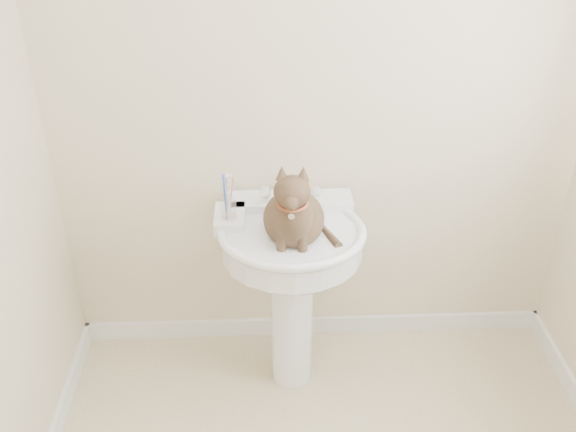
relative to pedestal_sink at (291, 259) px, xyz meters
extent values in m
cube|color=white|center=(0.12, 0.28, -0.60)|extent=(2.20, 0.02, 0.09)
cylinder|color=white|center=(0.00, -0.01, -0.33)|extent=(0.18, 0.18, 0.63)
cylinder|color=white|center=(0.00, -0.01, 0.08)|extent=(0.55, 0.55, 0.12)
ellipsoid|color=white|center=(0.00, -0.01, 0.02)|extent=(0.51, 0.44, 0.20)
torus|color=white|center=(0.00, -0.01, 0.13)|extent=(0.58, 0.58, 0.04)
cube|color=white|center=(0.00, 0.19, 0.15)|extent=(0.52, 0.14, 0.06)
cube|color=white|center=(-0.24, 0.08, 0.15)|extent=(0.12, 0.18, 0.06)
cylinder|color=silver|center=(0.00, 0.15, 0.20)|extent=(0.05, 0.05, 0.05)
cylinder|color=silver|center=(0.00, 0.10, 0.23)|extent=(0.04, 0.04, 0.14)
sphere|color=white|center=(-0.11, 0.17, 0.22)|extent=(0.06, 0.06, 0.06)
sphere|color=white|center=(0.11, 0.17, 0.22)|extent=(0.06, 0.06, 0.06)
cube|color=gold|center=(0.05, 0.23, 0.19)|extent=(0.10, 0.07, 0.03)
cylinder|color=silver|center=(-0.24, 0.04, 0.18)|extent=(0.07, 0.07, 0.01)
cylinder|color=white|center=(-0.24, 0.04, 0.23)|extent=(0.06, 0.06, 0.09)
cylinder|color=blue|center=(-0.25, 0.04, 0.28)|extent=(0.01, 0.01, 0.17)
cylinder|color=white|center=(-0.24, 0.04, 0.28)|extent=(0.01, 0.01, 0.17)
cylinder|color=pink|center=(-0.23, 0.04, 0.28)|extent=(0.01, 0.01, 0.17)
ellipsoid|color=brown|center=(0.01, -0.02, 0.20)|extent=(0.23, 0.27, 0.21)
ellipsoid|color=brown|center=(0.01, -0.11, 0.27)|extent=(0.15, 0.14, 0.19)
ellipsoid|color=brown|center=(0.01, -0.15, 0.39)|extent=(0.13, 0.12, 0.12)
cone|color=brown|center=(-0.03, -0.13, 0.46)|extent=(0.05, 0.05, 0.05)
cone|color=brown|center=(0.04, -0.13, 0.46)|extent=(0.05, 0.05, 0.05)
cylinder|color=brown|center=(0.13, 0.00, 0.13)|extent=(0.03, 0.03, 0.25)
torus|color=brown|center=(0.01, -0.14, 0.34)|extent=(0.11, 0.11, 0.01)
camera|label=1|loc=(-0.10, -2.10, 1.49)|focal=40.00mm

